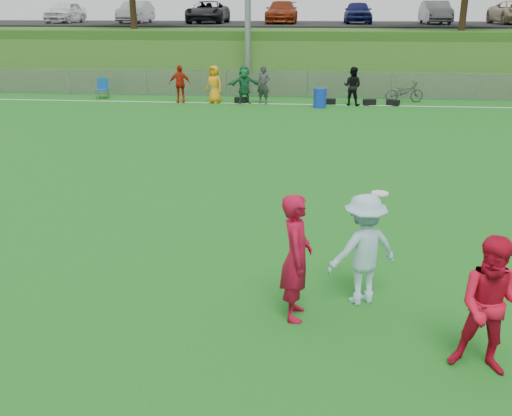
# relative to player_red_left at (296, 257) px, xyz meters

# --- Properties ---
(ground) EXTENTS (120.00, 120.00, 0.00)m
(ground) POSITION_rel_player_red_left_xyz_m (-0.16, 0.79, -0.93)
(ground) COLOR #1A6B16
(ground) RESTS_ON ground
(sideline_far) EXTENTS (60.00, 0.10, 0.01)m
(sideline_far) POSITION_rel_player_red_left_xyz_m (-0.16, 18.79, -0.92)
(sideline_far) COLOR white
(sideline_far) RESTS_ON ground
(fence) EXTENTS (58.00, 0.06, 1.30)m
(fence) POSITION_rel_player_red_left_xyz_m (-0.16, 20.79, -0.28)
(fence) COLOR gray
(fence) RESTS_ON ground
(berm) EXTENTS (120.00, 18.00, 3.00)m
(berm) POSITION_rel_player_red_left_xyz_m (-0.16, 31.79, 0.57)
(berm) COLOR #2D5A19
(berm) RESTS_ON ground
(parking_lot) EXTENTS (120.00, 12.00, 0.10)m
(parking_lot) POSITION_rel_player_red_left_xyz_m (-0.16, 33.79, 2.12)
(parking_lot) COLOR black
(parking_lot) RESTS_ON berm
(car_row) EXTENTS (32.04, 5.18, 1.44)m
(car_row) POSITION_rel_player_red_left_xyz_m (-1.33, 32.79, 2.89)
(car_row) COLOR white
(car_row) RESTS_ON parking_lot
(spectator_row) EXTENTS (8.88, 1.00, 1.69)m
(spectator_row) POSITION_rel_player_red_left_xyz_m (-2.62, 18.79, -0.08)
(spectator_row) COLOR red
(spectator_row) RESTS_ON ground
(gear_bags) EXTENTS (7.50, 0.51, 0.26)m
(gear_bags) POSITION_rel_player_red_left_xyz_m (1.02, 18.89, -0.80)
(gear_bags) COLOR black
(gear_bags) RESTS_ON ground
(player_red_left) EXTENTS (0.44, 0.68, 1.86)m
(player_red_left) POSITION_rel_player_red_left_xyz_m (0.00, 0.00, 0.00)
(player_red_left) COLOR #A50B29
(player_red_left) RESTS_ON ground
(player_red_center) EXTENTS (1.01, 0.88, 1.76)m
(player_red_center) POSITION_rel_player_red_left_xyz_m (2.37, -1.07, -0.05)
(player_red_center) COLOR red
(player_red_center) RESTS_ON ground
(player_blue) EXTENTS (1.27, 1.06, 1.71)m
(player_blue) POSITION_rel_player_red_left_xyz_m (0.97, 0.54, -0.07)
(player_blue) COLOR #9FCBDD
(player_blue) RESTS_ON ground
(frisbee) EXTENTS (0.30, 0.30, 0.03)m
(frisbee) POSITION_rel_player_red_left_xyz_m (1.40, 2.51, 0.17)
(frisbee) COLOR white
(frisbee) RESTS_ON ground
(recycling_bin) EXTENTS (0.66, 0.66, 0.85)m
(recycling_bin) POSITION_rel_player_red_left_xyz_m (0.43, 17.99, -0.50)
(recycling_bin) COLOR #1034B0
(recycling_bin) RESTS_ON ground
(camp_chair) EXTENTS (0.57, 0.58, 0.95)m
(camp_chair) POSITION_rel_player_red_left_xyz_m (-10.01, 19.56, -0.65)
(camp_chair) COLOR #0E4B9A
(camp_chair) RESTS_ON ground
(bicycle) EXTENTS (1.92, 1.04, 0.96)m
(bicycle) POSITION_rel_player_red_left_xyz_m (4.32, 19.79, -0.45)
(bicycle) COLOR #303032
(bicycle) RESTS_ON ground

